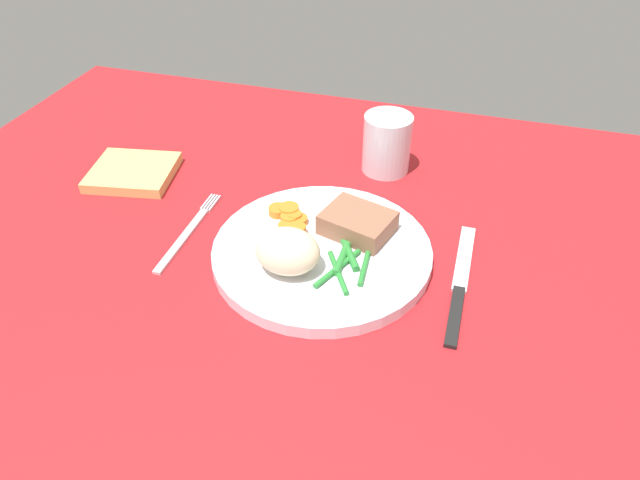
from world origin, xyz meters
The scene contains 10 objects.
dining_table centered at (0.00, 0.00, 1.00)cm, with size 120.00×90.00×2.00cm.
dinner_plate centered at (-0.24, 1.35, 2.80)cm, with size 26.14×26.14×1.60cm, color white.
meat_portion centered at (3.29, 5.47, 4.91)cm, with size 8.06×6.33×2.63cm, color #936047.
mashed_potatoes centered at (-2.59, -3.35, 6.10)cm, with size 7.38×6.10×4.99cm, color beige.
carrot_slices centered at (-5.15, 4.75, 4.13)cm, with size 5.95×6.72×1.23cm.
green_beans centered at (3.52, -0.43, 3.98)cm, with size 5.26×10.53×0.90cm.
fork centered at (-17.55, 1.09, 2.20)cm, with size 1.44×16.60×0.40cm.
knife centered at (16.42, 1.07, 2.20)cm, with size 1.70×20.50×0.64cm.
water_glass centered at (3.21, 23.27, 5.58)cm, with size 6.89×6.89×8.41cm.
napkin centered at (-31.15, 10.79, 2.75)cm, with size 11.46×10.32×1.49cm, color #DBBC6B.
Camera 1 is at (14.86, -49.34, 47.16)cm, focal length 32.41 mm.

